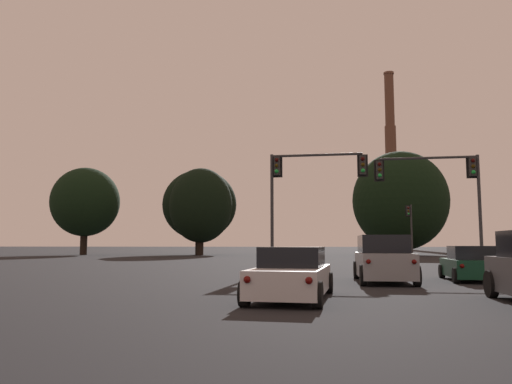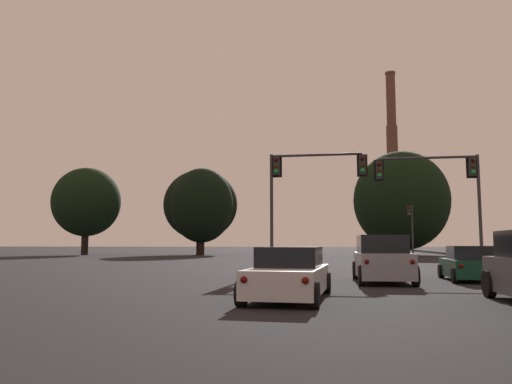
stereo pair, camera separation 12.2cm
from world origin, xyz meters
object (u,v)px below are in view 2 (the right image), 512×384
Objects in this scene: suv_center_lane_front at (382,259)px; traffic_light_far_right at (411,223)px; sedan_left_lane_second at (289,275)px; traffic_light_overhead_left at (302,181)px; smokestack at (393,178)px; hatchback_right_lane_front at (469,265)px; traffic_light_overhead_right at (444,182)px.

traffic_light_far_right is at bearing 78.84° from suv_center_lane_front.
traffic_light_far_right is (8.87, 41.95, 3.11)m from sedan_left_lane_second.
traffic_light_overhead_left is 0.11× the size of smokestack.
sedan_left_lane_second is 42.99m from traffic_light_far_right.
hatchback_right_lane_front is 10.37m from sedan_left_lane_second.
suv_center_lane_front is 35.87m from traffic_light_far_right.
hatchback_right_lane_front is 0.87× the size of sedan_left_lane_second.
traffic_light_overhead_right is (0.54, 7.17, 4.29)m from hatchback_right_lane_front.
traffic_light_far_right is at bearing 80.76° from sedan_left_lane_second.
hatchback_right_lane_front reaches higher than sedan_left_lane_second.
suv_center_lane_front is 0.77× the size of traffic_light_overhead_right.
hatchback_right_lane_front is at bearing 18.51° from suv_center_lane_front.
traffic_light_overhead_right reaches higher than traffic_light_far_right.
traffic_light_overhead_left is at bearing -97.74° from smokestack.
sedan_left_lane_second is (-3.01, -6.68, -0.23)m from suv_center_lane_front.
suv_center_lane_front is 0.86× the size of traffic_light_far_right.
traffic_light_overhead_left is at bearing 143.25° from hatchback_right_lane_front.
hatchback_right_lane_front is at bearing -38.55° from traffic_light_overhead_left.
traffic_light_overhead_right is 147.87m from smokestack.
traffic_light_far_right is 121.51m from smokestack.
traffic_light_overhead_left reaches higher than traffic_light_overhead_right.
smokestack reaches higher than suv_center_lane_front.
traffic_light_overhead_left is at bearing 95.50° from sedan_left_lane_second.
traffic_light_overhead_right is (7.14, 15.17, 4.29)m from sedan_left_lane_second.
sedan_left_lane_second is 164.12m from smokestack.
traffic_light_far_right is (5.86, 35.27, 2.88)m from suv_center_lane_front.
traffic_light_overhead_left reaches higher than traffic_light_far_right.
suv_center_lane_front is at bearing -96.04° from smokestack.
suv_center_lane_front is at bearing -157.95° from hatchback_right_lane_front.
smokestack is at bearing 82.23° from suv_center_lane_front.
traffic_light_far_right is (9.54, 28.15, -1.24)m from traffic_light_overhead_left.
suv_center_lane_front is at bearing -62.65° from traffic_light_overhead_left.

